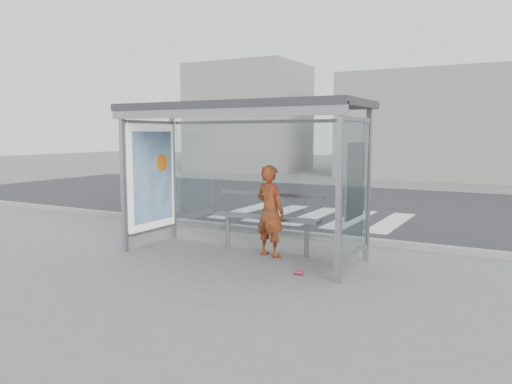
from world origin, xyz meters
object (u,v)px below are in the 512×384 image
bus_shelter (224,141)px  soda_can (299,273)px  bench (266,218)px  person (270,211)px

bus_shelter → soda_can: (1.73, -0.67, -1.95)m
bus_shelter → bench: bus_shelter is taller
person → bench: person is taller
person → soda_can: (0.92, -0.85, -0.75)m
bench → soda_can: bearing=-44.5°
person → bench: size_ratio=0.77×
person → bench: bearing=-37.3°
bench → soda_can: bench is taller
bus_shelter → person: bearing=12.4°
person → bench: (-0.20, 0.26, -0.17)m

